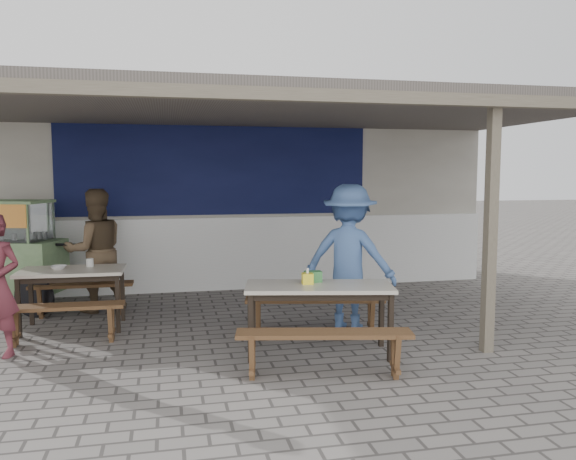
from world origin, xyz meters
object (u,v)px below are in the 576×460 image
at_px(tissue_box, 308,278).
at_px(condiment_jar, 90,262).
at_px(table_left, 72,276).
at_px(bench_left_wall, 82,292).
at_px(bench_right_wall, 315,307).
at_px(vendor_cart, 10,251).
at_px(table_right, 319,292).
at_px(bench_left_street, 63,315).
at_px(bench_right_street, 324,343).
at_px(condiment_bowl, 59,267).
at_px(donation_box, 313,277).
at_px(patron_right_table, 349,257).
at_px(patron_wall_side, 95,250).

bearing_deg(tissue_box, condiment_jar, 145.27).
height_order(table_left, bench_left_wall, table_left).
bearing_deg(table_left, bench_right_wall, -15.99).
bearing_deg(condiment_jar, vendor_cart, 138.26).
relative_size(bench_left_wall, table_right, 0.82).
distance_m(table_right, vendor_cart, 4.67).
distance_m(bench_left_street, bench_right_wall, 2.88).
relative_size(bench_left_street, bench_right_street, 0.80).
distance_m(condiment_jar, condiment_bowl, 0.38).
height_order(condiment_jar, condiment_bowl, condiment_jar).
distance_m(bench_right_wall, tissue_box, 0.81).
xyz_separation_m(tissue_box, condiment_bowl, (-2.76, 1.54, -0.04)).
bearing_deg(bench_left_street, bench_right_street, -31.35).
bearing_deg(table_left, tissue_box, -28.81).
bearing_deg(bench_right_wall, donation_box, -95.68).
xyz_separation_m(patron_right_table, condiment_bowl, (-3.50, 0.72, -0.12)).
height_order(patron_right_table, donation_box, patron_right_table).
distance_m(vendor_cart, condiment_bowl, 1.48).
bearing_deg(bench_right_street, tissue_box, 98.85).
distance_m(bench_left_wall, table_right, 3.51).
height_order(bench_right_street, condiment_bowl, condiment_bowl).
distance_m(bench_left_street, bench_left_wall, 1.27).
bearing_deg(patron_right_table, bench_right_wall, 53.99).
distance_m(bench_left_street, table_right, 2.91).
distance_m(bench_left_street, vendor_cart, 2.18).
distance_m(table_left, bench_right_wall, 3.00).
relative_size(bench_right_wall, condiment_bowl, 9.12).
bearing_deg(bench_right_street, condiment_bowl, 151.16).
bearing_deg(table_left, bench_left_wall, 90.00).
height_order(vendor_cart, patron_right_table, patron_right_table).
relative_size(bench_left_street, donation_box, 7.59).
bearing_deg(table_right, condiment_jar, 156.67).
distance_m(bench_left_wall, patron_wall_side, 0.61).
relative_size(patron_wall_side, condiment_bowl, 9.36).
distance_m(bench_left_wall, patron_right_table, 3.63).
xyz_separation_m(bench_left_street, bench_right_street, (2.58, -1.65, 0.01)).
height_order(bench_left_wall, bench_right_street, same).
distance_m(table_right, condiment_bowl, 3.29).
xyz_separation_m(table_left, donation_box, (2.69, -1.42, 0.14)).
bearing_deg(bench_left_street, bench_left_wall, 90.00).
bearing_deg(bench_right_wall, condiment_bowl, 174.60).
xyz_separation_m(bench_right_wall, patron_wall_side, (-2.68, 1.79, 0.51)).
relative_size(bench_left_street, patron_wall_side, 0.78).
relative_size(table_left, condiment_jar, 12.24).
relative_size(donation_box, condiment_jar, 1.73).
relative_size(table_left, condiment_bowl, 6.83).
bearing_deg(condiment_bowl, bench_left_wall, 74.05).
height_order(bench_left_street, condiment_bowl, condiment_bowl).
distance_m(bench_right_street, condiment_bowl, 3.60).
bearing_deg(condiment_bowl, bench_right_wall, -16.87).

